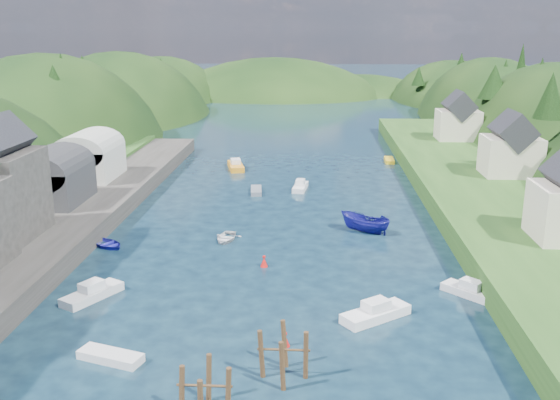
# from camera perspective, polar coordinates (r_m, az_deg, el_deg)

# --- Properties ---
(ground) EXTENTS (600.00, 600.00, 0.00)m
(ground) POSITION_cam_1_polar(r_m,az_deg,el_deg) (86.15, 0.84, 1.33)
(ground) COLOR black
(ground) RESTS_ON ground
(hillside_left) EXTENTS (44.00, 245.56, 52.00)m
(hillside_left) POSITION_cam_1_polar(r_m,az_deg,el_deg) (122.34, -20.20, 0.76)
(hillside_left) COLOR black
(hillside_left) RESTS_ON ground
(hillside_right) EXTENTS (36.00, 245.56, 48.00)m
(hillside_right) POSITION_cam_1_polar(r_m,az_deg,el_deg) (119.56, 23.47, 0.40)
(hillside_right) COLOR black
(hillside_right) RESTS_ON ground
(far_hills) EXTENTS (103.00, 68.00, 44.00)m
(far_hills) POSITION_cam_1_polar(r_m,az_deg,el_deg) (209.92, 2.63, 6.73)
(far_hills) COLOR black
(far_hills) RESTS_ON ground
(hill_trees) EXTENTS (92.81, 150.77, 12.94)m
(hill_trees) POSITION_cam_1_polar(r_m,az_deg,el_deg) (99.10, 1.78, 9.73)
(hill_trees) COLOR black
(hill_trees) RESTS_ON ground
(quay_left) EXTENTS (12.00, 110.00, 2.00)m
(quay_left) POSITION_cam_1_polar(r_m,az_deg,el_deg) (63.39, -22.72, -4.21)
(quay_left) COLOR #2D2B28
(quay_left) RESTS_ON ground
(boat_sheds) EXTENTS (7.00, 21.00, 7.50)m
(boat_sheds) POSITION_cam_1_polar(r_m,az_deg,el_deg) (79.83, -18.53, 3.27)
(boat_sheds) COLOR #2D2D30
(boat_sheds) RESTS_ON quay_left
(terrace_right) EXTENTS (16.00, 120.00, 2.40)m
(terrace_right) POSITION_cam_1_polar(r_m,az_deg,el_deg) (79.07, 18.93, 0.08)
(terrace_right) COLOR #234719
(terrace_right) RESTS_ON ground
(right_bank_cottages) EXTENTS (9.00, 59.24, 8.41)m
(right_bank_cottages) POSITION_cam_1_polar(r_m,az_deg,el_deg) (86.73, 19.68, 4.47)
(right_bank_cottages) COLOR beige
(right_bank_cottages) RESTS_ON terrace_right
(piling_cluster_near) EXTENTS (3.15, 2.95, 3.55)m
(piling_cluster_near) POSITION_cam_1_polar(r_m,az_deg,el_deg) (36.83, -6.88, -17.24)
(piling_cluster_near) COLOR #382314
(piling_cluster_near) RESTS_ON ground
(piling_cluster_far) EXTENTS (3.28, 3.05, 3.82)m
(piling_cluster_far) POSITION_cam_1_polar(r_m,az_deg,el_deg) (39.71, 0.34, -14.28)
(piling_cluster_far) COLOR #382314
(piling_cluster_far) RESTS_ON ground
(channel_buoy_near) EXTENTS (0.70, 0.70, 1.10)m
(channel_buoy_near) POSITION_cam_1_polar(r_m,az_deg,el_deg) (43.61, 0.46, -12.66)
(channel_buoy_near) COLOR #B5110E
(channel_buoy_near) RESTS_ON ground
(channel_buoy_far) EXTENTS (0.70, 0.70, 1.10)m
(channel_buoy_far) POSITION_cam_1_polar(r_m,az_deg,el_deg) (57.06, -1.46, -5.66)
(channel_buoy_far) COLOR #B5110E
(channel_buoy_far) RESTS_ON ground
(moored_boats) EXTENTS (38.12, 87.97, 2.16)m
(moored_boats) POSITION_cam_1_polar(r_m,az_deg,el_deg) (55.67, -3.27, -6.08)
(moored_boats) COLOR navy
(moored_boats) RESTS_ON ground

